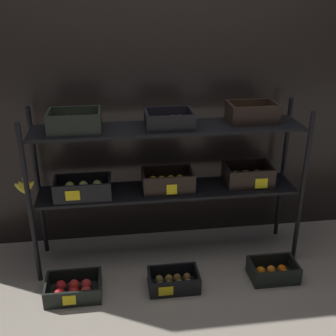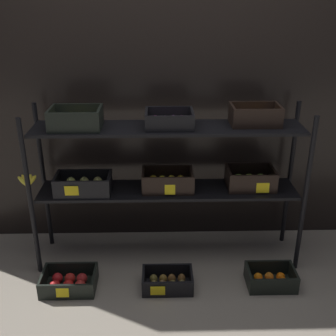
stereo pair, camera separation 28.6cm
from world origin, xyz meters
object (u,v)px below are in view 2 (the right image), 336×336
(display_rack, at_px, (165,160))
(crate_ground_tangerine, at_px, (271,279))
(crate_ground_kiwi, at_px, (167,282))
(crate_ground_apple_red, at_px, (69,282))

(display_rack, xyz_separation_m, crate_ground_tangerine, (0.70, -0.36, -0.73))
(display_rack, height_order, crate_ground_kiwi, display_rack)
(crate_ground_apple_red, distance_m, crate_ground_kiwi, 0.66)
(crate_ground_kiwi, distance_m, crate_ground_tangerine, 0.70)
(crate_ground_apple_red, relative_size, crate_ground_tangerine, 1.11)
(crate_ground_apple_red, bearing_deg, crate_ground_tangerine, -0.01)
(crate_ground_apple_red, distance_m, crate_ground_tangerine, 1.35)
(crate_ground_tangerine, bearing_deg, crate_ground_apple_red, 179.99)
(crate_ground_apple_red, relative_size, crate_ground_kiwi, 1.07)
(display_rack, xyz_separation_m, crate_ground_apple_red, (-0.65, -0.36, -0.73))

